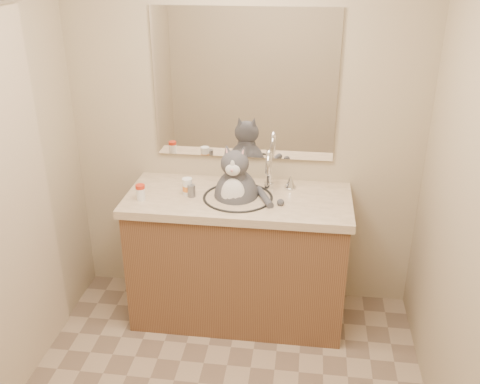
# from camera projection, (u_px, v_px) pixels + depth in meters

# --- Properties ---
(room) EXTENTS (2.22, 2.52, 2.42)m
(room) POSITION_uv_depth(u_px,v_px,m) (206.00, 218.00, 2.16)
(room) COLOR gray
(room) RESTS_ON ground
(vanity) EXTENTS (1.34, 0.59, 1.12)m
(vanity) POSITION_uv_depth(u_px,v_px,m) (238.00, 255.00, 3.35)
(vanity) COLOR brown
(vanity) RESTS_ON ground
(mirror) EXTENTS (1.10, 0.02, 0.90)m
(mirror) POSITION_uv_depth(u_px,v_px,m) (244.00, 86.00, 3.17)
(mirror) COLOR white
(mirror) RESTS_ON room
(cat) EXTENTS (0.38, 0.32, 0.53)m
(cat) POSITION_uv_depth(u_px,v_px,m) (236.00, 194.00, 3.18)
(cat) COLOR #434247
(cat) RESTS_ON vanity
(pill_bottle_redcap) EXTENTS (0.06, 0.06, 0.09)m
(pill_bottle_redcap) POSITION_uv_depth(u_px,v_px,m) (141.00, 192.00, 3.11)
(pill_bottle_redcap) COLOR white
(pill_bottle_redcap) RESTS_ON vanity
(pill_bottle_orange) EXTENTS (0.06, 0.06, 0.10)m
(pill_bottle_orange) POSITION_uv_depth(u_px,v_px,m) (187.00, 187.00, 3.18)
(pill_bottle_orange) COLOR white
(pill_bottle_orange) RESTS_ON vanity
(grey_canister) EXTENTS (0.05, 0.05, 0.07)m
(grey_canister) POSITION_uv_depth(u_px,v_px,m) (191.00, 191.00, 3.16)
(grey_canister) COLOR slate
(grey_canister) RESTS_ON vanity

